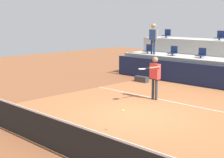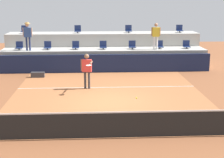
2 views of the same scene
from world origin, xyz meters
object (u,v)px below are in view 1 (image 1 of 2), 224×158
at_px(stadium_chair_lower_mid_left, 201,54).
at_px(tennis_ball, 123,111).
at_px(equipment_bag, 141,79).
at_px(spectator_with_hat, 153,36).
at_px(stadium_chair_lower_far_left, 148,49).
at_px(stadium_chair_upper_far_left, 167,34).
at_px(tennis_player, 154,73).
at_px(stadium_chair_lower_left, 173,51).
at_px(stadium_chair_upper_left, 220,36).

distance_m(stadium_chair_lower_mid_left, tennis_ball, 9.51).
bearing_deg(equipment_bag, spectator_with_hat, 112.53).
bearing_deg(equipment_bag, stadium_chair_lower_far_left, 121.81).
xyz_separation_m(stadium_chair_lower_far_left, stadium_chair_upper_far_left, (0.03, 1.80, 0.85)).
xyz_separation_m(tennis_player, tennis_ball, (1.98, -4.03, -0.39)).
bearing_deg(stadium_chair_upper_far_left, stadium_chair_lower_left, -45.87).
bearing_deg(stadium_chair_upper_far_left, spectator_with_hat, -74.29).
height_order(stadium_chair_lower_left, tennis_player, tennis_player).
height_order(stadium_chair_lower_far_left, tennis_player, tennis_player).
relative_size(tennis_ball, equipment_bag, 0.09).
distance_m(stadium_chair_lower_left, spectator_with_hat, 1.47).
bearing_deg(spectator_with_hat, tennis_ball, -56.77).
distance_m(stadium_chair_upper_left, tennis_player, 6.98).
distance_m(stadium_chair_lower_far_left, stadium_chair_lower_mid_left, 3.55).
distance_m(spectator_with_hat, equipment_bag, 3.05).
height_order(tennis_player, tennis_ball, tennis_player).
bearing_deg(spectator_with_hat, stadium_chair_lower_far_left, 149.23).
relative_size(stadium_chair_lower_mid_left, tennis_ball, 7.65).
bearing_deg(stadium_chair_lower_mid_left, equipment_bag, -131.43).
height_order(stadium_chair_lower_far_left, tennis_ball, stadium_chair_lower_far_left).
height_order(stadium_chair_lower_left, stadium_chair_upper_far_left, stadium_chair_upper_far_left).
bearing_deg(stadium_chair_upper_far_left, tennis_player, -57.71).
xyz_separation_m(stadium_chair_upper_far_left, tennis_player, (4.32, -6.84, -1.22)).
bearing_deg(spectator_with_hat, stadium_chair_upper_left, 36.30).
bearing_deg(stadium_chair_lower_mid_left, stadium_chair_upper_far_left, 152.91).
bearing_deg(stadium_chair_lower_far_left, stadium_chair_lower_mid_left, 0.00).
distance_m(stadium_chair_lower_left, stadium_chair_lower_mid_left, 1.77).
bearing_deg(stadium_chair_upper_far_left, stadium_chair_lower_mid_left, -27.09).
height_order(spectator_with_hat, tennis_ball, spectator_with_hat).
relative_size(stadium_chair_lower_far_left, stadium_chair_lower_mid_left, 1.00).
bearing_deg(stadium_chair_lower_left, stadium_chair_upper_left, 44.35).
relative_size(stadium_chair_lower_left, stadium_chair_upper_left, 1.00).
distance_m(stadium_chair_upper_left, tennis_ball, 11.31).
bearing_deg(stadium_chair_lower_far_left, stadium_chair_upper_left, 26.45).
distance_m(stadium_chair_lower_mid_left, equipment_bag, 3.41).
bearing_deg(tennis_ball, stadium_chair_lower_mid_left, 107.07).
height_order(stadium_chair_lower_mid_left, stadium_chair_upper_left, stadium_chair_upper_left).
xyz_separation_m(tennis_ball, equipment_bag, (-4.87, 6.70, -0.55)).
relative_size(stadium_chair_lower_left, equipment_bag, 0.68).
xyz_separation_m(stadium_chair_lower_far_left, spectator_with_hat, (0.64, -0.38, 0.86)).
relative_size(stadium_chair_lower_left, stadium_chair_upper_far_left, 1.00).
height_order(stadium_chair_upper_far_left, tennis_player, stadium_chair_upper_far_left).
height_order(stadium_chair_lower_left, equipment_bag, stadium_chair_lower_left).
xyz_separation_m(stadium_chair_lower_left, tennis_player, (2.57, -5.04, -0.37)).
distance_m(stadium_chair_lower_far_left, stadium_chair_upper_left, 4.13).
bearing_deg(equipment_bag, stadium_chair_upper_far_left, 109.02).
xyz_separation_m(stadium_chair_lower_left, stadium_chair_upper_left, (1.84, 1.80, 0.85)).
xyz_separation_m(stadium_chair_upper_left, tennis_ball, (2.71, -10.86, -1.61)).
xyz_separation_m(spectator_with_hat, equipment_bag, (0.82, -1.98, -2.17)).
xyz_separation_m(stadium_chair_lower_mid_left, tennis_player, (0.80, -5.04, -0.37)).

